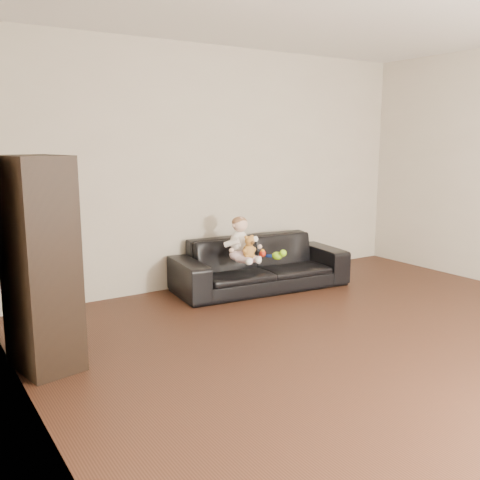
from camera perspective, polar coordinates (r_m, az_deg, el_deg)
floor at (r=4.22m, az=18.17°, el=-12.23°), size 5.50×5.50×0.00m
wall_back at (r=6.01m, az=-1.97°, el=7.74°), size 5.00×0.00×5.00m
wall_left at (r=2.49m, az=-19.10°, el=3.06°), size 0.00×5.50×5.50m
sofa at (r=5.84m, az=2.17°, el=-2.51°), size 1.96×0.93×0.55m
cabinet at (r=3.95m, az=-20.54°, el=-2.51°), size 0.47×0.58×1.50m
shelf_item at (r=3.89m, az=-20.57°, el=2.38°), size 0.23×0.28×0.28m
baby at (r=5.51m, az=0.07°, el=-0.18°), size 0.36×0.42×0.46m
teddy_bear at (r=5.41m, az=0.98°, el=-0.78°), size 0.15×0.15×0.24m
toy_green at (r=5.61m, az=3.98°, el=-1.70°), size 0.11×0.13×0.09m
toy_rattle at (r=5.74m, az=2.42°, el=-1.47°), size 0.08×0.08×0.07m
toy_blue_disc at (r=5.77m, az=3.21°, el=-1.71°), size 0.13×0.13×0.01m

